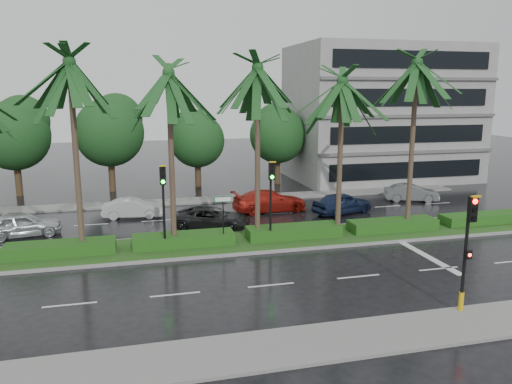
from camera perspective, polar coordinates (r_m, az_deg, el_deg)
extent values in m
plane|color=black|center=(25.88, -1.33, -6.56)|extent=(120.00, 120.00, 0.00)
cube|color=gray|center=(16.84, 6.82, -16.80)|extent=(40.00, 2.40, 0.12)
cube|color=gray|center=(37.27, -5.46, -0.90)|extent=(40.00, 2.00, 0.12)
cube|color=gray|center=(26.79, -1.81, -5.78)|extent=(36.00, 4.00, 0.14)
cube|color=#2E511B|center=(26.77, -1.81, -5.62)|extent=(35.60, 3.70, 0.02)
cube|color=#1D4112|center=(26.35, -21.41, -6.02)|extent=(5.20, 1.40, 0.60)
cube|color=#1D4112|center=(26.23, -8.25, -5.41)|extent=(5.20, 1.40, 0.60)
cube|color=#1D4112|center=(27.45, 4.33, -4.55)|extent=(5.20, 1.40, 0.60)
cube|color=#1D4112|center=(29.86, 15.34, -3.62)|extent=(5.20, 1.40, 0.60)
cube|color=#1D4112|center=(33.18, 24.41, -2.75)|extent=(5.20, 1.40, 0.60)
cube|color=silver|center=(32.67, -25.34, -3.84)|extent=(2.00, 0.12, 0.01)
cube|color=silver|center=(20.76, -20.52, -11.97)|extent=(2.00, 0.12, 0.01)
cube|color=silver|center=(32.11, -18.32, -3.56)|extent=(2.00, 0.12, 0.01)
cube|color=silver|center=(20.66, -9.21, -11.48)|extent=(2.00, 0.12, 0.01)
cube|color=silver|center=(32.04, -11.16, -3.22)|extent=(2.00, 0.12, 0.01)
cube|color=silver|center=(21.33, 1.74, -10.58)|extent=(2.00, 0.12, 0.01)
cube|color=silver|center=(32.48, -4.10, -2.83)|extent=(2.00, 0.12, 0.01)
cube|color=silver|center=(22.69, 11.63, -9.44)|extent=(2.00, 0.12, 0.01)
cube|color=silver|center=(33.38, 2.68, -2.42)|extent=(2.00, 0.12, 0.01)
cube|color=silver|center=(24.63, 20.13, -8.23)|extent=(2.00, 0.12, 0.01)
cube|color=silver|center=(34.73, 9.01, -2.00)|extent=(2.00, 0.12, 0.01)
cube|color=silver|center=(27.02, 27.22, -7.08)|extent=(2.00, 0.12, 0.01)
cube|color=silver|center=(36.47, 14.80, -1.60)|extent=(2.00, 0.12, 0.01)
cube|color=silver|center=(38.55, 20.02, -1.22)|extent=(2.00, 0.12, 0.01)
cube|color=silver|center=(26.46, 18.60, -6.76)|extent=(0.40, 6.00, 0.01)
cylinder|color=#483929|center=(25.43, -19.85, 3.42)|extent=(0.28, 0.28, 9.20)
cylinder|color=#483929|center=(26.35, -19.20, -6.04)|extent=(0.40, 0.40, 0.44)
cylinder|color=#483929|center=(25.21, -9.63, 3.35)|extent=(0.28, 0.28, 8.74)
cylinder|color=#483929|center=(26.11, -9.32, -5.70)|extent=(0.40, 0.40, 0.44)
cylinder|color=#483929|center=(26.23, 0.17, 4.15)|extent=(0.28, 0.28, 9.04)
cylinder|color=#483929|center=(27.11, 0.17, -4.90)|extent=(0.40, 0.40, 0.44)
cylinder|color=#483929|center=(27.36, 9.57, 3.61)|extent=(0.28, 0.28, 8.39)
cylinder|color=#483929|center=(28.17, 9.30, -4.42)|extent=(0.40, 0.40, 0.44)
cylinder|color=#483929|center=(29.65, 17.38, 4.86)|extent=(0.28, 0.28, 9.43)
cylinder|color=#483929|center=(30.46, 16.88, -3.57)|extent=(0.40, 0.40, 0.44)
cylinder|color=black|center=(19.64, 22.69, -7.82)|extent=(0.12, 0.12, 3.40)
cube|color=black|center=(18.94, 23.52, -1.82)|extent=(0.30, 0.18, 0.90)
cube|color=gold|center=(18.75, 23.85, -0.47)|extent=(0.34, 0.12, 0.06)
cylinder|color=#FF0C05|center=(18.80, 23.77, -0.99)|extent=(0.18, 0.04, 0.18)
cylinder|color=black|center=(18.86, 23.70, -1.88)|extent=(0.18, 0.04, 0.18)
cylinder|color=black|center=(18.93, 23.63, -2.77)|extent=(0.18, 0.04, 0.18)
cylinder|color=gold|center=(20.11, 22.39, -11.46)|extent=(0.18, 0.18, 0.70)
cube|color=black|center=(19.37, 23.09, -6.56)|extent=(0.22, 0.16, 0.32)
cylinder|color=#FF0C05|center=(19.31, 23.25, -6.64)|extent=(0.12, 0.03, 0.12)
cylinder|color=black|center=(25.20, -10.46, -2.87)|extent=(0.12, 0.12, 3.40)
cube|color=black|center=(24.59, -10.61, 1.89)|extent=(0.30, 0.18, 0.90)
cube|color=gold|center=(24.40, -10.64, 2.95)|extent=(0.34, 0.12, 0.06)
cylinder|color=black|center=(24.44, -10.62, 2.54)|extent=(0.18, 0.04, 0.18)
cylinder|color=black|center=(24.49, -10.60, 1.85)|extent=(0.18, 0.04, 0.18)
cylinder|color=#0CE519|center=(24.54, -10.57, 1.16)|extent=(0.18, 0.04, 0.18)
cylinder|color=black|center=(26.11, 1.67, -2.18)|extent=(0.12, 0.12, 3.40)
cube|color=black|center=(25.52, 1.81, 2.42)|extent=(0.30, 0.18, 0.90)
cube|color=gold|center=(25.33, 1.89, 3.45)|extent=(0.34, 0.12, 0.06)
cylinder|color=black|center=(25.38, 1.88, 3.06)|extent=(0.18, 0.04, 0.18)
cylinder|color=black|center=(25.42, 1.87, 2.39)|extent=(0.18, 0.04, 0.18)
cylinder|color=#0CE519|center=(25.47, 1.87, 1.72)|extent=(0.18, 0.04, 0.18)
cylinder|color=black|center=(25.75, -3.76, -3.32)|extent=(0.06, 0.06, 2.60)
cube|color=#0C5926|center=(25.45, -3.79, -0.83)|extent=(0.95, 0.04, 0.30)
cube|color=white|center=(25.43, -3.78, -0.84)|extent=(0.85, 0.01, 0.22)
cylinder|color=#352918|center=(42.89, -25.52, 1.34)|extent=(0.52, 0.52, 2.60)
sphere|color=#163915|center=(42.49, -25.91, 5.84)|extent=(5.36, 5.36, 5.36)
sphere|color=#163915|center=(42.71, -25.95, 7.26)|extent=(4.02, 4.02, 4.02)
cylinder|color=#352918|center=(42.06, -16.14, 1.87)|extent=(0.52, 0.52, 2.65)
sphere|color=#163915|center=(41.65, -16.40, 6.54)|extent=(5.45, 5.45, 5.45)
sphere|color=#163915|center=(41.88, -16.47, 8.01)|extent=(4.08, 4.08, 4.08)
cylinder|color=#352918|center=(42.42, -6.64, 2.02)|extent=(0.52, 0.52, 2.21)
sphere|color=#163915|center=(42.05, -6.73, 5.89)|extent=(4.55, 4.55, 4.55)
sphere|color=#163915|center=(42.27, -6.81, 7.12)|extent=(3.41, 3.41, 3.41)
cylinder|color=#352918|center=(43.86, 2.46, 2.51)|extent=(0.52, 0.52, 2.37)
sphere|color=#163915|center=(43.49, 2.50, 6.52)|extent=(4.87, 4.87, 4.87)
sphere|color=#163915|center=(43.71, 2.40, 7.79)|extent=(3.65, 3.65, 3.65)
cylinder|color=#352918|center=(46.35, 10.79, 2.76)|extent=(0.52, 0.52, 2.31)
sphere|color=#163915|center=(46.00, 10.93, 6.47)|extent=(4.76, 4.76, 4.76)
sphere|color=#163915|center=(46.20, 10.82, 7.64)|extent=(3.57, 3.57, 3.57)
cube|color=gray|center=(47.67, 14.07, 8.71)|extent=(16.00, 10.00, 12.00)
imported|color=silver|center=(30.77, -25.12, -3.39)|extent=(2.32, 4.32, 1.39)
imported|color=#B4B4B4|center=(33.02, -13.92, -1.80)|extent=(1.70, 3.91, 1.25)
imported|color=black|center=(29.61, -5.10, -3.00)|extent=(3.68, 5.05, 1.28)
imported|color=#A31A11|center=(33.67, 1.56, -1.02)|extent=(2.34, 5.15, 1.46)
imported|color=#162242|center=(33.54, 9.82, -1.26)|extent=(2.98, 4.55, 1.44)
imported|color=slate|center=(38.57, 17.32, -0.08)|extent=(2.54, 4.09, 1.27)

